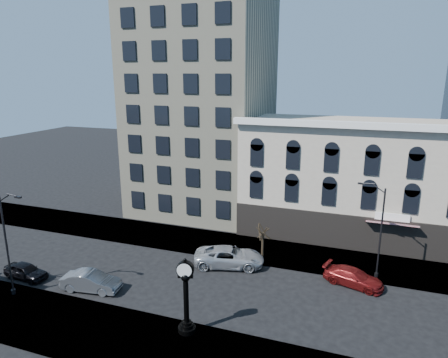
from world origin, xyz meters
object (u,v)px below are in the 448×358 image
at_px(street_lamp_near, 8,218).
at_px(car_near_b, 91,281).
at_px(street_clock, 186,299).
at_px(car_near_a, 26,271).

bearing_deg(street_lamp_near, car_near_b, 33.10).
bearing_deg(street_lamp_near, street_clock, 4.24).
bearing_deg(street_clock, street_lamp_near, 164.79).
height_order(street_clock, car_near_b, street_clock).
distance_m(street_clock, car_near_a, 16.02).
height_order(car_near_a, car_near_b, car_near_b).
distance_m(car_near_a, car_near_b, 6.39).
bearing_deg(car_near_a, street_clock, -93.95).
bearing_deg(street_clock, car_near_a, 155.84).
relative_size(street_clock, car_near_b, 1.12).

